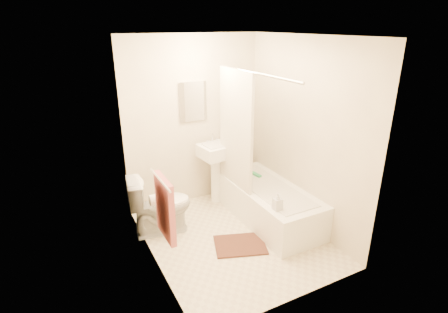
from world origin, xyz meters
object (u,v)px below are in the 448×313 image
sink (217,171)px  soap_bottle (278,201)px  bath_mat (240,245)px  toilet (160,205)px  bathtub (267,203)px

sink → soap_bottle: 1.32m
sink → bath_mat: (-0.26, -1.15, -0.48)m
bath_mat → soap_bottle: soap_bottle is taller
toilet → soap_bottle: toilet is taller
toilet → sink: size_ratio=0.78×
toilet → bathtub: (1.38, -0.36, -0.14)m
toilet → sink: (1.00, 0.40, 0.11)m
toilet → bathtub: bearing=-95.9°
toilet → soap_bottle: bearing=-119.9°
bathtub → bath_mat: 0.79m
sink → soap_bottle: size_ratio=4.65×
toilet → soap_bottle: (1.14, -0.90, 0.20)m
sink → bathtub: bearing=-69.6°
bath_mat → soap_bottle: (0.40, -0.16, 0.57)m
toilet → bath_mat: toilet is taller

